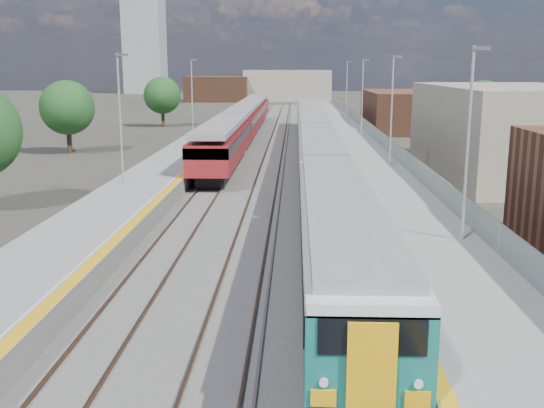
{
  "coord_description": "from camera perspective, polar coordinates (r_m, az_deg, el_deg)",
  "views": [
    {
      "loc": [
        -0.03,
        -2.65,
        7.74
      ],
      "look_at": [
        -0.98,
        22.98,
        2.2
      ],
      "focal_mm": 42.0,
      "sensor_mm": 36.0,
      "label": 1
    }
  ],
  "objects": [
    {
      "name": "ground",
      "position": [
        53.21,
        2.15,
        3.82
      ],
      "size": [
        320.0,
        320.0,
        0.0
      ],
      "primitive_type": "plane",
      "color": "#47443A",
      "rests_on": "ground"
    },
    {
      "name": "ballast_bed",
      "position": [
        55.73,
        -0.17,
        4.24
      ],
      "size": [
        10.5,
        155.0,
        0.06
      ],
      "primitive_type": "cube",
      "color": "#565451",
      "rests_on": "ground"
    },
    {
      "name": "tracks",
      "position": [
        57.36,
        0.49,
        4.54
      ],
      "size": [
        8.96,
        160.0,
        0.17
      ],
      "color": "#4C3323",
      "rests_on": "ground"
    },
    {
      "name": "platform_right",
      "position": [
        55.86,
        7.6,
        4.67
      ],
      "size": [
        4.7,
        155.0,
        8.52
      ],
      "color": "slate",
      "rests_on": "ground"
    },
    {
      "name": "platform_left",
      "position": [
        56.34,
        -7.12,
        4.73
      ],
      "size": [
        4.3,
        155.0,
        8.52
      ],
      "color": "slate",
      "rests_on": "ground"
    },
    {
      "name": "buildings",
      "position": [
        142.43,
        -5.31,
        13.33
      ],
      "size": [
        72.0,
        185.5,
        40.0
      ],
      "color": "brown",
      "rests_on": "ground"
    },
    {
      "name": "green_train",
      "position": [
        49.54,
        3.91,
        5.61
      ],
      "size": [
        2.69,
        75.09,
        2.97
      ],
      "color": "black",
      "rests_on": "ground"
    },
    {
      "name": "red_train",
      "position": [
        67.59,
        -2.54,
        7.41
      ],
      "size": [
        2.85,
        57.86,
        3.6
      ],
      "color": "black",
      "rests_on": "ground"
    },
    {
      "name": "tree_b",
      "position": [
        60.62,
        -17.89,
        8.22
      ],
      "size": [
        4.87,
        4.87,
        6.6
      ],
      "color": "#382619",
      "rests_on": "ground"
    },
    {
      "name": "tree_c",
      "position": [
        85.34,
        -9.81,
        9.58
      ],
      "size": [
        4.82,
        4.82,
        6.53
      ],
      "color": "#382619",
      "rests_on": "ground"
    },
    {
      "name": "tree_d",
      "position": [
        74.8,
        18.37,
        8.71
      ],
      "size": [
        4.69,
        4.69,
        6.36
      ],
      "color": "#382619",
      "rests_on": "ground"
    }
  ]
}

